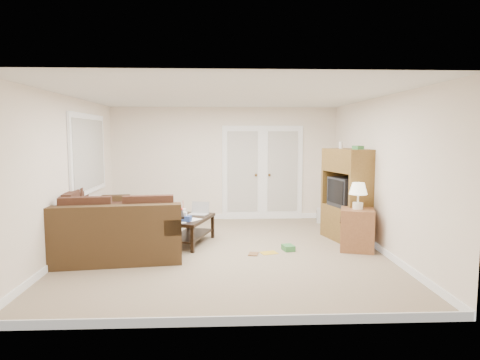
{
  "coord_description": "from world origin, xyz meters",
  "views": [
    {
      "loc": [
        -0.09,
        -6.81,
        1.89
      ],
      "look_at": [
        0.25,
        0.66,
        1.1
      ],
      "focal_mm": 32.0,
      "sensor_mm": 36.0,
      "label": 1
    }
  ],
  "objects_px": {
    "sectional_sofa": "(105,228)",
    "coffee_table": "(191,229)",
    "tv_armoire": "(348,194)",
    "side_cabinet": "(357,226)"
  },
  "relations": [
    {
      "from": "sectional_sofa",
      "to": "coffee_table",
      "type": "distance_m",
      "value": 1.42
    },
    {
      "from": "coffee_table",
      "to": "side_cabinet",
      "type": "xyz_separation_m",
      "value": [
        2.76,
        -0.54,
        0.15
      ]
    },
    {
      "from": "sectional_sofa",
      "to": "tv_armoire",
      "type": "relative_size",
      "value": 1.69
    },
    {
      "from": "coffee_table",
      "to": "tv_armoire",
      "type": "bearing_deg",
      "value": 19.97
    },
    {
      "from": "sectional_sofa",
      "to": "tv_armoire",
      "type": "xyz_separation_m",
      "value": [
        4.21,
        0.42,
        0.48
      ]
    },
    {
      "from": "side_cabinet",
      "to": "tv_armoire",
      "type": "bearing_deg",
      "value": 102.44
    },
    {
      "from": "sectional_sofa",
      "to": "tv_armoire",
      "type": "height_order",
      "value": "tv_armoire"
    },
    {
      "from": "coffee_table",
      "to": "tv_armoire",
      "type": "relative_size",
      "value": 0.71
    },
    {
      "from": "sectional_sofa",
      "to": "side_cabinet",
      "type": "xyz_separation_m",
      "value": [
        4.16,
        -0.27,
        0.05
      ]
    },
    {
      "from": "tv_armoire",
      "to": "sectional_sofa",
      "type": "bearing_deg",
      "value": 171.31
    }
  ]
}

